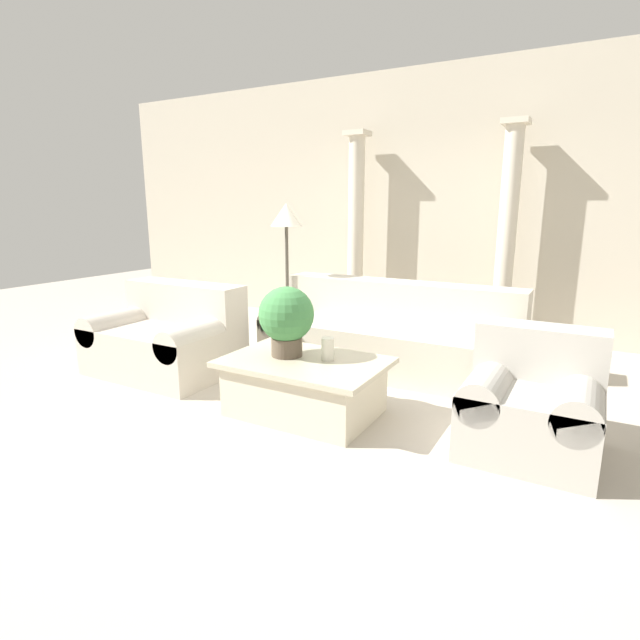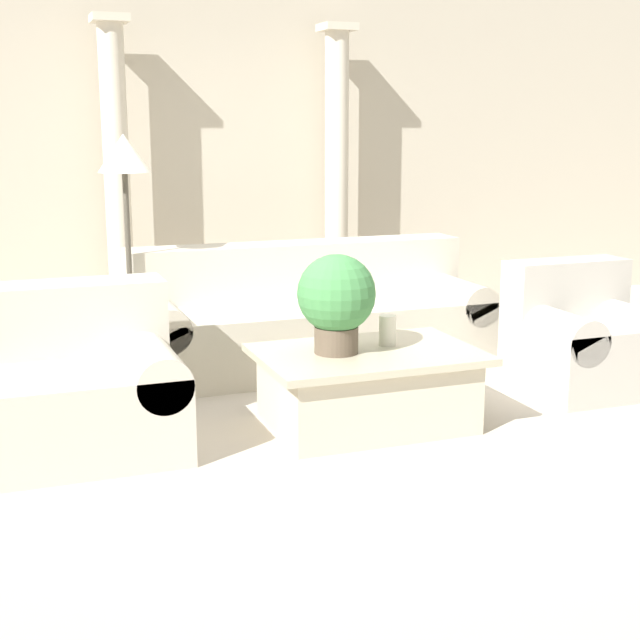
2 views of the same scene
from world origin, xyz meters
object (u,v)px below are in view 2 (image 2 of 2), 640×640
object	(u,v)px
sofa_long	(309,317)
floor_lamp	(125,172)
loveseat	(48,386)
potted_plant	(336,298)
coffee_table	(367,388)
armchair	(583,337)

from	to	relation	value
sofa_long	floor_lamp	size ratio (longest dim) A/B	1.53
loveseat	floor_lamp	world-z (taller)	floor_lamp
potted_plant	coffee_table	bearing A→B (deg)	-8.73
potted_plant	armchair	bearing A→B (deg)	6.13
sofa_long	potted_plant	xyz separation A→B (m)	(-0.33, -1.35, 0.41)
sofa_long	coffee_table	size ratio (longest dim) A/B	2.02
coffee_table	potted_plant	bearing A→B (deg)	171.27
loveseat	coffee_table	bearing A→B (deg)	-8.23
coffee_table	armchair	distance (m)	1.61
coffee_table	sofa_long	bearing A→B (deg)	83.74
potted_plant	floor_lamp	xyz separation A→B (m)	(-0.90, 1.39, 0.62)
coffee_table	armchair	size ratio (longest dim) A/B	1.48
potted_plant	sofa_long	bearing A→B (deg)	76.38
coffee_table	armchair	xyz separation A→B (m)	(1.59, 0.22, 0.11)
loveseat	armchair	world-z (taller)	loveseat
floor_lamp	armchair	world-z (taller)	floor_lamp
armchair	potted_plant	bearing A→B (deg)	-173.87
potted_plant	armchair	distance (m)	1.82
loveseat	floor_lamp	size ratio (longest dim) A/B	0.82
sofa_long	armchair	bearing A→B (deg)	-38.91
potted_plant	armchair	world-z (taller)	potted_plant
loveseat	floor_lamp	distance (m)	1.67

